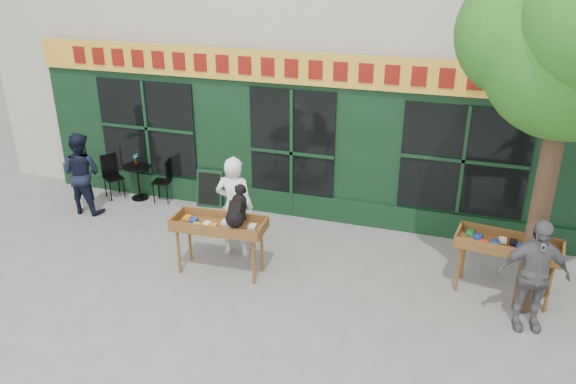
# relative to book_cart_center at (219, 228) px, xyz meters

# --- Properties ---
(ground) EXTENTS (80.00, 80.00, 0.00)m
(ground) POSITION_rel_book_cart_center_xyz_m (0.46, 0.14, -0.82)
(ground) COLOR slate
(ground) RESTS_ON ground
(book_cart_center) EXTENTS (1.53, 0.71, 0.99)m
(book_cart_center) POSITION_rel_book_cart_center_xyz_m (0.00, 0.00, 0.00)
(book_cart_center) COLOR brown
(book_cart_center) RESTS_ON ground
(dog) EXTENTS (0.37, 0.62, 0.60)m
(dog) POSITION_rel_book_cart_center_xyz_m (0.35, -0.05, 0.47)
(dog) COLOR black
(dog) RESTS_ON book_cart_center
(woman) EXTENTS (0.69, 0.48, 1.83)m
(woman) POSITION_rel_book_cart_center_xyz_m (-0.00, 0.65, 0.09)
(woman) COLOR white
(woman) RESTS_ON ground
(book_cart_right) EXTENTS (1.57, 0.81, 0.99)m
(book_cart_right) POSITION_rel_book_cart_center_xyz_m (4.46, 0.74, 0.00)
(book_cart_right) COLOR brown
(book_cart_right) RESTS_ON ground
(man_right) EXTENTS (1.06, 0.61, 1.69)m
(man_right) POSITION_rel_book_cart_center_xyz_m (4.76, -0.01, 0.02)
(man_right) COLOR #5B5B60
(man_right) RESTS_ON ground
(bistro_table) EXTENTS (0.60, 0.60, 0.76)m
(bistro_table) POSITION_rel_book_cart_center_xyz_m (-2.94, 2.21, -0.28)
(bistro_table) COLOR black
(bistro_table) RESTS_ON ground
(bistro_chair_left) EXTENTS (0.50, 0.50, 0.95)m
(bistro_chair_left) POSITION_rel_book_cart_center_xyz_m (-3.56, 2.16, -0.26)
(bistro_chair_left) COLOR black
(bistro_chair_left) RESTS_ON ground
(bistro_chair_right) EXTENTS (0.42, 0.42, 0.95)m
(bistro_chair_right) POSITION_rel_book_cart_center_xyz_m (-2.30, 2.27, -0.26)
(bistro_chair_right) COLOR black
(bistro_chair_right) RESTS_ON ground
(potted_plant) EXTENTS (0.16, 0.14, 0.27)m
(potted_plant) POSITION_rel_book_cart_center_xyz_m (-2.94, 2.21, 0.08)
(potted_plant) COLOR gray
(potted_plant) RESTS_ON bistro_table
(man_left) EXTENTS (0.83, 0.65, 1.69)m
(man_left) POSITION_rel_book_cart_center_xyz_m (-3.64, 1.31, 0.02)
(man_left) COLOR black
(man_left) RESTS_ON ground
(chalkboard) EXTENTS (0.57, 0.24, 0.79)m
(chalkboard) POSITION_rel_book_cart_center_xyz_m (-1.32, 2.33, -0.42)
(chalkboard) COLOR black
(chalkboard) RESTS_ON ground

